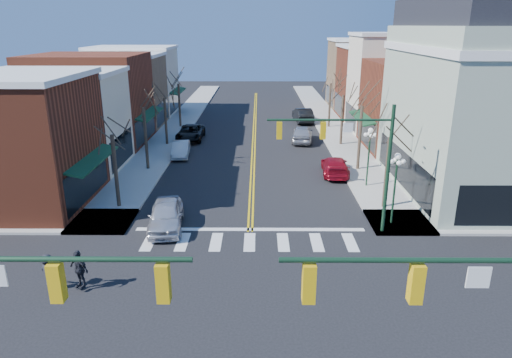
{
  "coord_description": "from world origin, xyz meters",
  "views": [
    {
      "loc": [
        0.48,
        -15.86,
        11.05
      ],
      "look_at": [
        0.33,
        8.5,
        2.8
      ],
      "focal_mm": 32.0,
      "sensor_mm": 36.0,
      "label": 1
    }
  ],
  "objects_px": {
    "car_right_mid": "(302,134)",
    "car_left_near": "(166,215)",
    "car_right_far": "(303,115)",
    "car_left_mid": "(181,149)",
    "pedestrian_dark_b": "(48,271)",
    "victorian_corner": "(501,95)",
    "lamppost_corner": "(396,177)",
    "pedestrian_dark_a": "(79,269)",
    "lamppost_midblock": "(369,147)",
    "car_left_far": "(191,133)",
    "car_right_near": "(335,166)"
  },
  "relations": [
    {
      "from": "car_right_mid",
      "to": "car_left_near",
      "type": "bearing_deg",
      "value": 72.38
    },
    {
      "from": "car_left_near",
      "to": "car_right_far",
      "type": "height_order",
      "value": "car_right_far"
    },
    {
      "from": "car_left_mid",
      "to": "pedestrian_dark_b",
      "type": "distance_m",
      "value": 21.6
    },
    {
      "from": "victorian_corner",
      "to": "car_right_far",
      "type": "distance_m",
      "value": 26.56
    },
    {
      "from": "lamppost_corner",
      "to": "car_left_mid",
      "type": "xyz_separation_m",
      "value": [
        -14.6,
        14.49,
        -2.3
      ]
    },
    {
      "from": "pedestrian_dark_a",
      "to": "pedestrian_dark_b",
      "type": "xyz_separation_m",
      "value": [
        -1.35,
        -0.0,
        -0.11
      ]
    },
    {
      "from": "car_left_near",
      "to": "pedestrian_dark_b",
      "type": "xyz_separation_m",
      "value": [
        -3.85,
        -6.49,
        0.14
      ]
    },
    {
      "from": "lamppost_midblock",
      "to": "victorian_corner",
      "type": "bearing_deg",
      "value": -3.45
    },
    {
      "from": "car_left_far",
      "to": "car_right_far",
      "type": "bearing_deg",
      "value": 36.89
    },
    {
      "from": "car_left_far",
      "to": "pedestrian_dark_b",
      "type": "bearing_deg",
      "value": -94.2
    },
    {
      "from": "car_left_mid",
      "to": "car_left_near",
      "type": "bearing_deg",
      "value": -88.64
    },
    {
      "from": "car_right_near",
      "to": "car_right_mid",
      "type": "bearing_deg",
      "value": -77.49
    },
    {
      "from": "car_right_far",
      "to": "car_left_near",
      "type": "bearing_deg",
      "value": 65.2
    },
    {
      "from": "car_left_far",
      "to": "car_right_near",
      "type": "xyz_separation_m",
      "value": [
        12.8,
        -11.19,
        -0.05
      ]
    },
    {
      "from": "car_left_near",
      "to": "pedestrian_dark_a",
      "type": "xyz_separation_m",
      "value": [
        -2.5,
        -6.49,
        0.25
      ]
    },
    {
      "from": "car_left_near",
      "to": "pedestrian_dark_b",
      "type": "height_order",
      "value": "pedestrian_dark_b"
    },
    {
      "from": "lamppost_corner",
      "to": "car_right_far",
      "type": "relative_size",
      "value": 0.83
    },
    {
      "from": "car_right_near",
      "to": "pedestrian_dark_a",
      "type": "relative_size",
      "value": 2.67
    },
    {
      "from": "car_left_near",
      "to": "car_right_mid",
      "type": "xyz_separation_m",
      "value": [
        9.6,
        20.36,
        0.03
      ]
    },
    {
      "from": "lamppost_corner",
      "to": "car_right_far",
      "type": "height_order",
      "value": "lamppost_corner"
    },
    {
      "from": "car_right_near",
      "to": "car_right_mid",
      "type": "height_order",
      "value": "car_right_mid"
    },
    {
      "from": "car_left_mid",
      "to": "car_left_far",
      "type": "distance_m",
      "value": 6.12
    },
    {
      "from": "victorian_corner",
      "to": "car_right_mid",
      "type": "height_order",
      "value": "victorian_corner"
    },
    {
      "from": "car_left_far",
      "to": "pedestrian_dark_a",
      "type": "relative_size",
      "value": 2.99
    },
    {
      "from": "car_left_near",
      "to": "victorian_corner",
      "type": "bearing_deg",
      "value": 10.47
    },
    {
      "from": "lamppost_corner",
      "to": "car_right_near",
      "type": "relative_size",
      "value": 0.91
    },
    {
      "from": "car_right_mid",
      "to": "car_right_far",
      "type": "xyz_separation_m",
      "value": [
        0.94,
        9.72,
        0.03
      ]
    },
    {
      "from": "pedestrian_dark_a",
      "to": "lamppost_midblock",
      "type": "bearing_deg",
      "value": 70.88
    },
    {
      "from": "car_left_near",
      "to": "car_right_mid",
      "type": "bearing_deg",
      "value": 58.25
    },
    {
      "from": "victorian_corner",
      "to": "car_right_far",
      "type": "bearing_deg",
      "value": 114.54
    },
    {
      "from": "victorian_corner",
      "to": "car_right_mid",
      "type": "xyz_separation_m",
      "value": [
        -11.7,
        13.86,
        -5.83
      ]
    },
    {
      "from": "lamppost_corner",
      "to": "lamppost_midblock",
      "type": "xyz_separation_m",
      "value": [
        0.0,
        6.5,
        0.0
      ]
    },
    {
      "from": "pedestrian_dark_b",
      "to": "car_left_mid",
      "type": "bearing_deg",
      "value": -58.74
    },
    {
      "from": "lamppost_corner",
      "to": "car_left_far",
      "type": "bearing_deg",
      "value": 125.3
    },
    {
      "from": "car_right_mid",
      "to": "lamppost_corner",
      "type": "bearing_deg",
      "value": 107.34
    },
    {
      "from": "car_right_far",
      "to": "pedestrian_dark_b",
      "type": "height_order",
      "value": "car_right_far"
    },
    {
      "from": "car_right_near",
      "to": "car_right_far",
      "type": "bearing_deg",
      "value": -84.32
    },
    {
      "from": "victorian_corner",
      "to": "car_left_near",
      "type": "bearing_deg",
      "value": -163.03
    },
    {
      "from": "victorian_corner",
      "to": "pedestrian_dark_a",
      "type": "height_order",
      "value": "victorian_corner"
    },
    {
      "from": "car_left_mid",
      "to": "pedestrian_dark_a",
      "type": "distance_m",
      "value": 21.51
    },
    {
      "from": "car_left_near",
      "to": "car_right_far",
      "type": "distance_m",
      "value": 31.87
    },
    {
      "from": "lamppost_midblock",
      "to": "car_right_near",
      "type": "height_order",
      "value": "lamppost_midblock"
    },
    {
      "from": "car_right_near",
      "to": "pedestrian_dark_a",
      "type": "bearing_deg",
      "value": 53.95
    },
    {
      "from": "car_left_near",
      "to": "car_right_near",
      "type": "xyz_separation_m",
      "value": [
        11.2,
        9.93,
        -0.1
      ]
    },
    {
      "from": "car_left_mid",
      "to": "car_left_far",
      "type": "bearing_deg",
      "value": 85.27
    },
    {
      "from": "car_right_near",
      "to": "lamppost_midblock",
      "type": "bearing_deg",
      "value": 125.35
    },
    {
      "from": "lamppost_midblock",
      "to": "car_left_far",
      "type": "bearing_deg",
      "value": 135.96
    },
    {
      "from": "pedestrian_dark_a",
      "to": "pedestrian_dark_b",
      "type": "distance_m",
      "value": 1.35
    },
    {
      "from": "car_right_far",
      "to": "car_left_mid",
      "type": "bearing_deg",
      "value": 45.68
    },
    {
      "from": "car_left_mid",
      "to": "pedestrian_dark_b",
      "type": "relative_size",
      "value": 2.58
    }
  ]
}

